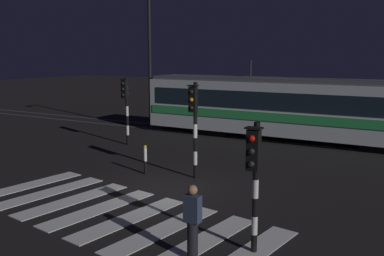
# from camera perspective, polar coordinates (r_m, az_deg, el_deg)

# --- Properties ---
(ground_plane) EXTENTS (120.00, 120.00, 0.00)m
(ground_plane) POSITION_cam_1_polar(r_m,az_deg,el_deg) (14.69, -3.66, -8.08)
(ground_plane) COLOR black
(rail_near) EXTENTS (80.00, 0.12, 0.03)m
(rail_near) POSITION_cam_1_polar(r_m,az_deg,el_deg) (23.07, 9.71, -1.63)
(rail_near) COLOR #59595E
(rail_near) RESTS_ON ground
(rail_far) EXTENTS (80.00, 0.12, 0.03)m
(rail_far) POSITION_cam_1_polar(r_m,az_deg,el_deg) (24.40, 10.88, -1.05)
(rail_far) COLOR #59595E
(rail_far) RESTS_ON ground
(crosswalk_zebra) EXTENTS (9.86, 5.19, 0.02)m
(crosswalk_zebra) POSITION_cam_1_polar(r_m,az_deg,el_deg) (12.74, -10.21, -10.99)
(crosswalk_zebra) COLOR silver
(crosswalk_zebra) RESTS_ON ground
(traffic_light_median_centre) EXTENTS (0.36, 0.42, 3.50)m
(traffic_light_median_centre) POSITION_cam_1_polar(r_m,az_deg,el_deg) (15.43, 0.28, 1.61)
(traffic_light_median_centre) COLOR black
(traffic_light_median_centre) RESTS_ON ground
(traffic_light_corner_far_left) EXTENTS (0.36, 0.42, 3.39)m
(traffic_light_corner_far_left) POSITION_cam_1_polar(r_m,az_deg,el_deg) (21.62, -8.70, 3.62)
(traffic_light_corner_far_left) COLOR black
(traffic_light_corner_far_left) RESTS_ON ground
(traffic_light_corner_near_right) EXTENTS (0.36, 0.42, 3.01)m
(traffic_light_corner_near_right) POSITION_cam_1_polar(r_m,az_deg,el_deg) (9.66, 8.18, -5.33)
(traffic_light_corner_near_right) COLOR black
(traffic_light_corner_near_right) RESTS_ON ground
(street_lamp_trackside_left) EXTENTS (0.44, 1.21, 8.02)m
(street_lamp_trackside_left) POSITION_cam_1_polar(r_m,az_deg,el_deg) (25.63, -5.90, 10.79)
(street_lamp_trackside_left) COLOR black
(street_lamp_trackside_left) RESTS_ON ground
(tram) EXTENTS (16.65, 2.58, 4.15)m
(tram) POSITION_cam_1_polar(r_m,az_deg,el_deg) (23.09, 13.28, 2.62)
(tram) COLOR silver
(tram) RESTS_ON ground
(pedestrian_waiting_at_kerb) EXTENTS (0.36, 0.24, 1.71)m
(pedestrian_waiting_at_kerb) POSITION_cam_1_polar(r_m,az_deg,el_deg) (9.63, 0.07, -12.23)
(pedestrian_waiting_at_kerb) COLOR black
(pedestrian_waiting_at_kerb) RESTS_ON ground
(bollard_island_edge) EXTENTS (0.12, 0.12, 1.11)m
(bollard_island_edge) POSITION_cam_1_polar(r_m,az_deg,el_deg) (16.47, -6.15, -4.14)
(bollard_island_edge) COLOR black
(bollard_island_edge) RESTS_ON ground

